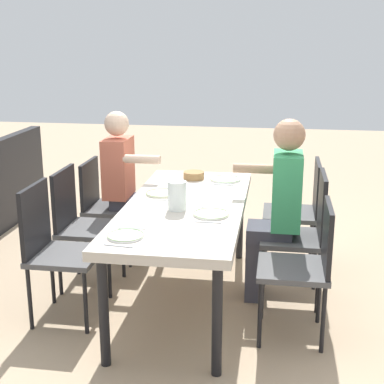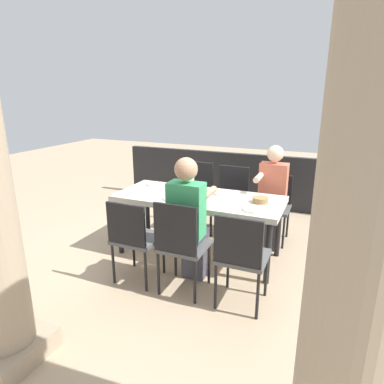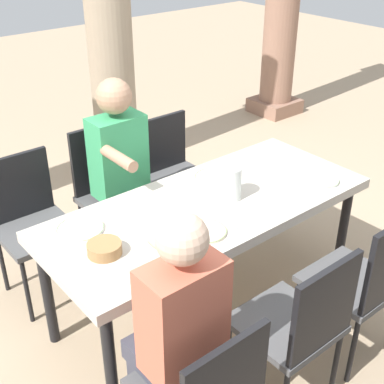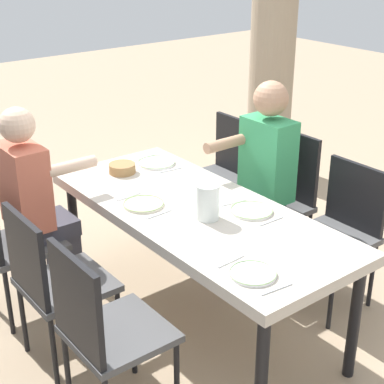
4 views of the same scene
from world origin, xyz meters
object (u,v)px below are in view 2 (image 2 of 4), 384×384
at_px(plate_2, 173,198).
at_px(plate_3, 155,184).
at_px(chair_west_south, 273,203).
at_px(chair_east_south, 196,191).
at_px(dining_table, 199,201).
at_px(stone_column_near, 364,246).
at_px(bread_basket, 260,200).
at_px(water_pitcher, 189,187).
at_px(chair_mid_south, 231,195).
at_px(plate_1, 222,193).
at_px(chair_mid_north, 181,242).
at_px(chair_west_north, 241,254).
at_px(diner_man_white, 189,218).
at_px(chair_east_north, 134,236).
at_px(plate_0, 254,209).
at_px(diner_woman_green, 271,193).

xyz_separation_m(plate_2, plate_3, (0.48, -0.44, 0.00)).
xyz_separation_m(chair_west_south, chair_east_south, (1.10, -0.01, 0.03)).
bearing_deg(plate_3, dining_table, 161.64).
distance_m(stone_column_near, bread_basket, 2.36).
xyz_separation_m(dining_table, plate_2, (0.22, 0.21, 0.07)).
xyz_separation_m(chair_west_south, water_pitcher, (0.87, 0.79, 0.33)).
distance_m(chair_mid_south, plate_1, 0.66).
bearing_deg(plate_3, plate_1, 178.67).
distance_m(chair_east_south, plate_1, 0.88).
height_order(chair_mid_north, stone_column_near, stone_column_near).
height_order(dining_table, plate_3, plate_3).
height_order(dining_table, chair_west_south, chair_west_south).
bearing_deg(chair_east_south, plate_3, 60.49).
relative_size(dining_table, bread_basket, 11.39).
bearing_deg(chair_east_south, chair_west_north, 123.59).
xyz_separation_m(chair_mid_north, plate_2, (0.38, -0.62, 0.20)).
bearing_deg(chair_mid_south, chair_west_north, 109.32).
bearing_deg(plate_3, plate_2, 137.37).
height_order(dining_table, water_pitcher, water_pitcher).
xyz_separation_m(chair_east_south, diner_man_white, (-0.52, 1.47, 0.19)).
height_order(chair_west_north, chair_east_north, chair_west_north).
height_order(chair_west_south, chair_east_south, chair_east_south).
xyz_separation_m(stone_column_near, bread_basket, (0.82, -2.14, -0.56)).
distance_m(dining_table, chair_west_south, 1.12).
relative_size(plate_0, plate_1, 1.07).
height_order(chair_east_south, plate_3, chair_east_south).
xyz_separation_m(chair_east_north, chair_east_south, (0.00, -1.66, 0.01)).
height_order(stone_column_near, bread_basket, stone_column_near).
distance_m(dining_table, chair_mid_south, 0.86).
bearing_deg(diner_man_white, diner_woman_green, -114.48).
distance_m(chair_east_south, plate_2, 1.07).
relative_size(dining_table, chair_mid_north, 2.03).
bearing_deg(stone_column_near, diner_man_white, -46.62).
bearing_deg(dining_table, chair_mid_north, 100.40).
height_order(chair_mid_south, plate_0, chair_mid_south).
relative_size(chair_mid_south, chair_east_south, 0.98).
bearing_deg(diner_man_white, chair_west_south, -111.57).
bearing_deg(chair_east_south, bread_basket, 143.88).
height_order(plate_0, bread_basket, bread_basket).
bearing_deg(plate_2, stone_column_near, 132.98).
xyz_separation_m(diner_woman_green, plate_3, (1.44, 0.39, 0.06)).
bearing_deg(dining_table, chair_west_north, 131.55).
height_order(chair_west_south, chair_mid_south, chair_mid_south).
height_order(dining_table, diner_woman_green, diner_woman_green).
relative_size(stone_column_near, plate_2, 11.39).
bearing_deg(plate_3, diner_man_white, 134.67).
bearing_deg(chair_east_south, chair_east_north, 90.00).
height_order(diner_man_white, plate_1, diner_man_white).
xyz_separation_m(chair_east_south, plate_1, (-0.58, 0.62, 0.22)).
bearing_deg(stone_column_near, plate_2, -47.02).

